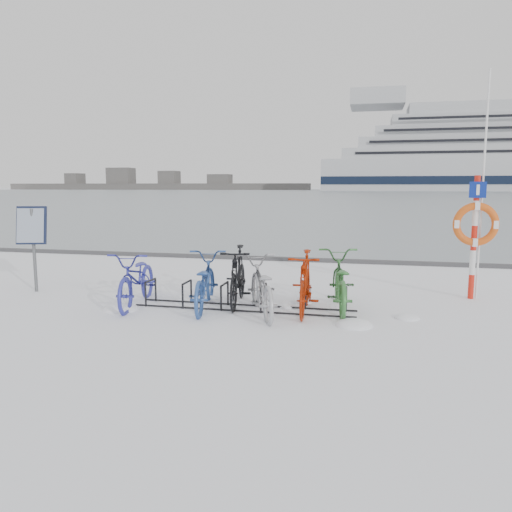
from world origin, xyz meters
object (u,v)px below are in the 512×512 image
object	(u,v)px
info_board	(32,230)
cruise_ferry	(512,157)
bike_rack	(244,299)
lifebuoy_station	(476,225)

from	to	relation	value
info_board	cruise_ferry	distance (m)	222.98
bike_rack	lifebuoy_station	size ratio (longest dim) A/B	0.92
lifebuoy_station	cruise_ferry	xyz separation A→B (m)	(53.01, 212.63, 12.22)
info_board	lifebuoy_station	xyz separation A→B (m)	(8.75, 1.28, 0.18)
info_board	cruise_ferry	bearing A→B (deg)	56.85
bike_rack	lifebuoy_station	bearing A→B (deg)	22.71
bike_rack	cruise_ferry	xyz separation A→B (m)	(57.14, 214.36, 13.50)
lifebuoy_station	bike_rack	bearing A→B (deg)	-157.29
lifebuoy_station	cruise_ferry	distance (m)	219.47
lifebuoy_station	cruise_ferry	bearing A→B (deg)	76.00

